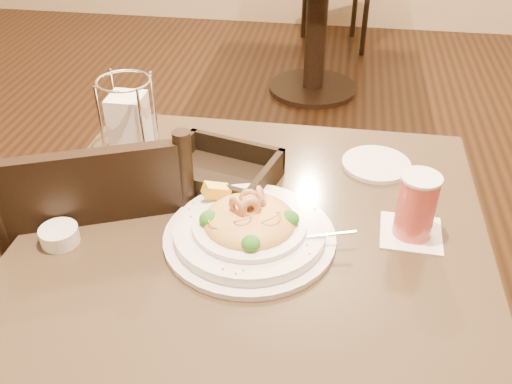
# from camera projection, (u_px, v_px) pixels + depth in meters

# --- Properties ---
(main_table) EXTENTS (0.90, 0.90, 0.75)m
(main_table) POSITION_uv_depth(u_px,v_px,m) (255.00, 316.00, 1.25)
(main_table) COLOR black
(main_table) RESTS_ON ground
(background_table) EXTENTS (0.91, 0.91, 0.75)m
(background_table) POSITION_uv_depth(u_px,v_px,m) (318.00, 4.00, 3.12)
(background_table) COLOR black
(background_table) RESTS_ON ground
(dining_chair_near) EXTENTS (0.55, 0.55, 0.93)m
(dining_chair_near) POSITION_uv_depth(u_px,v_px,m) (114.00, 271.00, 1.39)
(dining_chair_near) COLOR black
(dining_chair_near) RESTS_ON ground
(pasta_bowl) EXTENTS (0.36, 0.33, 0.11)m
(pasta_bowl) POSITION_uv_depth(u_px,v_px,m) (249.00, 227.00, 1.07)
(pasta_bowl) COLOR white
(pasta_bowl) RESTS_ON main_table
(drink_glass) EXTENTS (0.12, 0.12, 0.13)m
(drink_glass) POSITION_uv_depth(u_px,v_px,m) (416.00, 206.00, 1.07)
(drink_glass) COLOR white
(drink_glass) RESTS_ON main_table
(bread_basket) EXTENTS (0.27, 0.24, 0.06)m
(bread_basket) POSITION_uv_depth(u_px,v_px,m) (219.00, 175.00, 1.24)
(bread_basket) COLOR black
(bread_basket) RESTS_ON main_table
(napkin_caddy) EXTENTS (0.12, 0.12, 0.19)m
(napkin_caddy) POSITION_uv_depth(u_px,v_px,m) (130.00, 124.00, 1.30)
(napkin_caddy) COLOR silver
(napkin_caddy) RESTS_ON main_table
(side_plate) EXTENTS (0.17, 0.17, 0.01)m
(side_plate) POSITION_uv_depth(u_px,v_px,m) (376.00, 164.00, 1.31)
(side_plate) COLOR white
(side_plate) RESTS_ON main_table
(butter_ramekin) EXTENTS (0.10, 0.10, 0.03)m
(butter_ramekin) POSITION_uv_depth(u_px,v_px,m) (59.00, 235.00, 1.08)
(butter_ramekin) COLOR white
(butter_ramekin) RESTS_ON main_table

